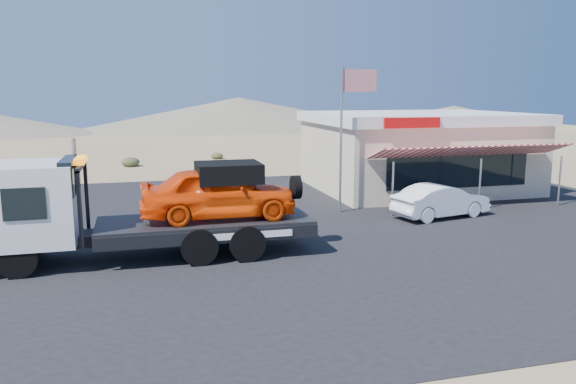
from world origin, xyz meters
name	(u,v)px	position (x,y,z in m)	size (l,w,h in m)	color
ground	(251,249)	(0.00, 0.00, 0.00)	(120.00, 120.00, 0.00)	olive
asphalt_lot	(287,224)	(2.00, 3.00, 0.01)	(32.00, 24.00, 0.02)	black
tow_truck	(147,204)	(-3.16, -0.06, 1.67)	(9.30, 2.76, 3.11)	black
white_sedan	(441,201)	(8.26, 2.54, 0.69)	(1.41, 4.05, 1.33)	white
jerky_store	(416,151)	(10.50, 8.97, 1.99)	(10.40, 9.97, 3.90)	#C4B194
flagpole	(347,122)	(4.93, 4.50, 3.76)	(1.55, 0.10, 6.00)	#99999E
distant_hills	(81,118)	(-9.77, 55.14, 1.89)	(126.00, 48.00, 4.20)	#726B59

